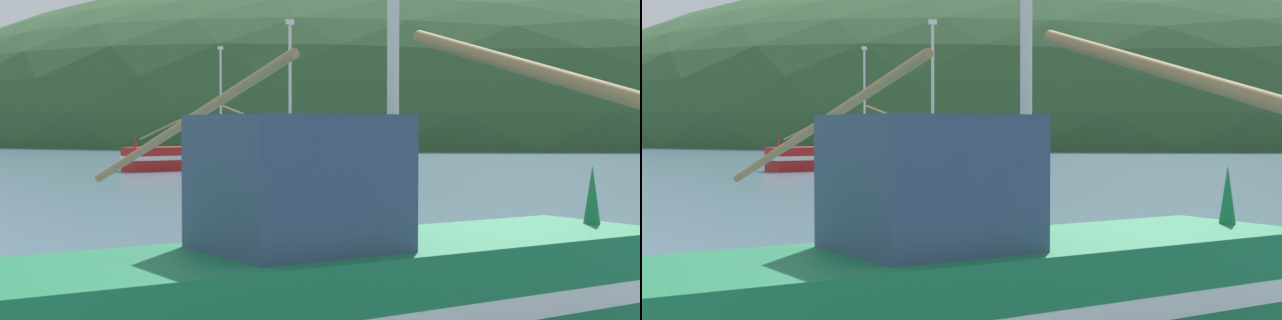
% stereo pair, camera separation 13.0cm
% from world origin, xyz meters
% --- Properties ---
extents(hill_far_left, '(209.92, 167.94, 51.03)m').
position_xyz_m(hill_far_left, '(-66.50, 198.56, 0.00)').
color(hill_far_left, '#386633').
rests_on(hill_far_left, ground).
extents(hill_far_center, '(191.76, 153.41, 58.29)m').
position_xyz_m(hill_far_center, '(-32.46, 159.97, 0.00)').
color(hill_far_center, '#2D562D').
rests_on(hill_far_center, ground).
extents(fishing_boat_green, '(11.29, 9.36, 6.91)m').
position_xyz_m(fishing_boat_green, '(0.33, 6.75, 0.85)').
color(fishing_boat_green, '#197A47').
rests_on(fishing_boat_green, ground).
extents(fishing_boat_blue, '(6.78, 6.77, 6.71)m').
position_xyz_m(fishing_boat_blue, '(-8.79, 32.00, 0.66)').
color(fishing_boat_blue, '#19479E').
rests_on(fishing_boat_blue, ground).
extents(fishing_boat_red, '(16.39, 11.87, 7.23)m').
position_xyz_m(fishing_boat_red, '(-18.84, 47.23, 0.86)').
color(fishing_boat_red, red).
rests_on(fishing_boat_red, ground).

